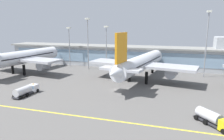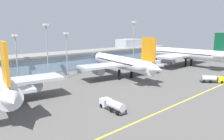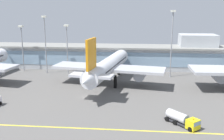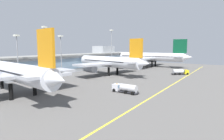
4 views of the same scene
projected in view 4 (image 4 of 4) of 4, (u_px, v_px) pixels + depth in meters
ground_plane at (127, 78)px, 88.07m from camera, size 197.56×197.56×0.00m
taxiway_centreline_stripe at (175, 83)px, 76.08m from camera, size 158.05×0.50×0.01m
terminal_building at (67, 62)px, 112.14m from camera, size 144.12×14.00×15.50m
airliner_near_left at (18, 73)px, 55.95m from camera, size 36.78×48.21×19.06m
airliner_near_right at (109, 62)px, 99.29m from camera, size 40.96×49.67×18.66m
airliner_far_right at (149, 57)px, 140.50m from camera, size 45.35×60.89×20.04m
fuel_tanker_truck at (124, 88)px, 60.69m from camera, size 3.36×9.17×2.90m
baggage_tug_near at (181, 72)px, 100.06m from camera, size 7.78×8.40×2.90m
apron_light_mast_west at (45, 45)px, 83.64m from camera, size 1.80×1.80×23.94m
apron_light_mast_centre at (17, 51)px, 76.07m from camera, size 1.80×1.80×19.75m
apron_light_mast_east at (61, 49)px, 91.50m from camera, size 1.80×1.80×20.40m
apron_light_mast_far_east at (111, 44)px, 125.21m from camera, size 1.80×1.80×26.22m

